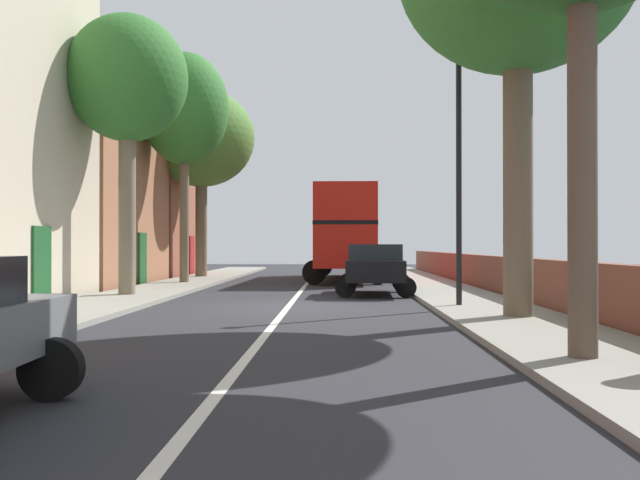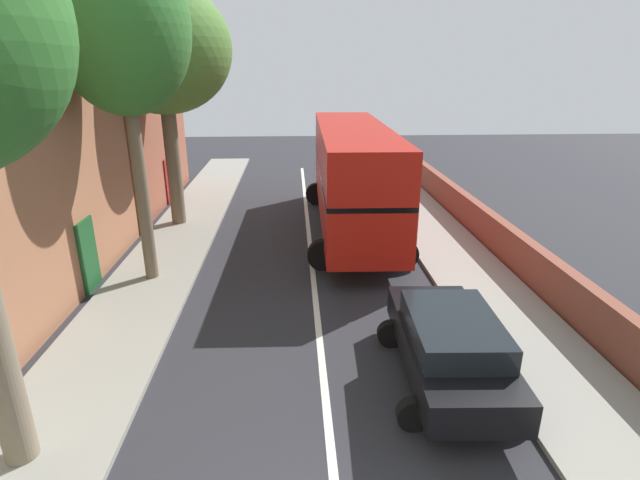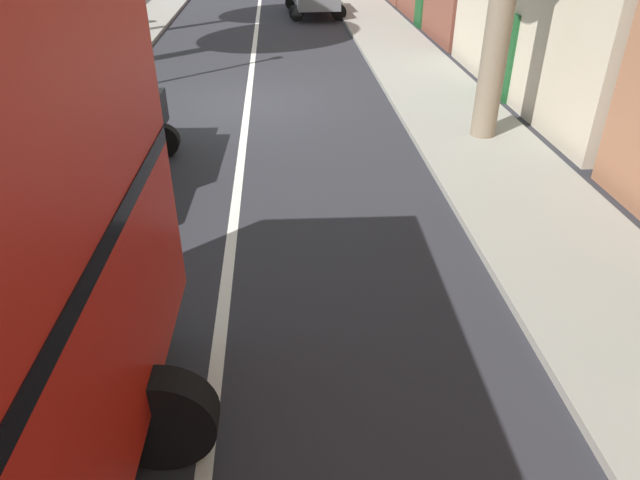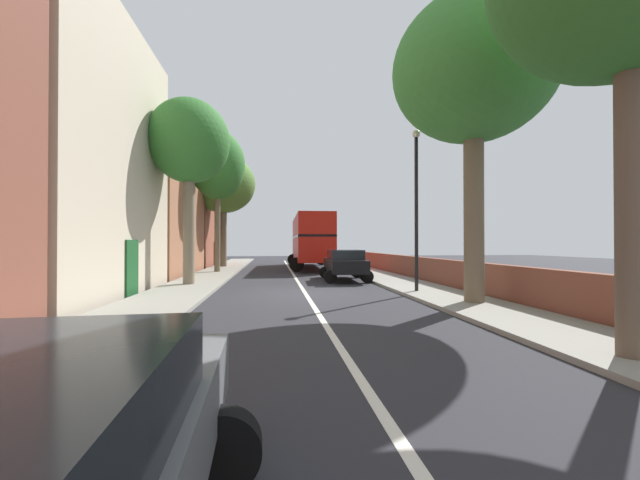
% 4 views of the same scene
% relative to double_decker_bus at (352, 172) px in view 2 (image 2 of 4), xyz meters
% --- Properties ---
extents(double_decker_bus, '(3.73, 11.50, 4.06)m').
position_rel_double_decker_bus_xyz_m(double_decker_bus, '(0.00, 0.00, 0.00)').
color(double_decker_bus, '#B4180E').
rests_on(double_decker_bus, ground).
extents(parked_car_black_right_1, '(2.60, 4.50, 1.63)m').
position_rel_double_decker_bus_xyz_m(parked_car_black_right_1, '(0.80, -9.92, -1.42)').
color(parked_car_black_right_1, black).
rests_on(parked_car_black_right_1, ground).
extents(street_tree_left_0, '(5.10, 5.10, 8.99)m').
position_rel_double_decker_bus_xyz_m(street_tree_left_0, '(-6.97, 1.07, 4.36)').
color(street_tree_left_0, brown).
rests_on(street_tree_left_0, sidewalk_left).
extents(street_tree_left_4, '(3.57, 3.57, 9.28)m').
position_rel_double_decker_bus_xyz_m(street_tree_left_4, '(-6.61, -4.38, 4.72)').
color(street_tree_left_4, brown).
rests_on(street_tree_left_4, sidewalk_left).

